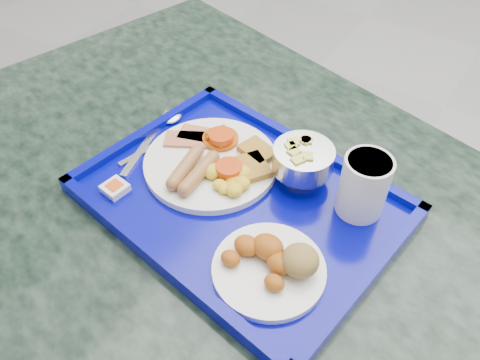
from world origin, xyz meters
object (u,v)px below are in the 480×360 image
object	(u,v)px
tray	(240,200)
bread_plate	(274,264)
juice_cup	(364,184)
table	(227,259)
fruit_bowl	(303,160)
main_plate	(214,162)

from	to	relation	value
tray	bread_plate	size ratio (longest dim) A/B	3.33
bread_plate	juice_cup	distance (m)	0.19
table	juice_cup	xyz separation A→B (m)	(0.21, 0.07, 0.27)
fruit_bowl	juice_cup	distance (m)	0.11
main_plate	table	bearing A→B (deg)	-31.30
juice_cup	bread_plate	bearing A→B (deg)	-106.70
tray	table	bearing A→B (deg)	163.79
fruit_bowl	main_plate	bearing A→B (deg)	-157.69
bread_plate	juice_cup	bearing A→B (deg)	73.30
table	bread_plate	distance (m)	0.30
table	main_plate	size ratio (longest dim) A/B	6.15
fruit_bowl	tray	bearing A→B (deg)	-124.19
tray	main_plate	size ratio (longest dim) A/B	2.31
juice_cup	main_plate	bearing A→B (deg)	-168.51
main_plate	juice_cup	bearing A→B (deg)	11.49
table	juice_cup	world-z (taller)	juice_cup
tray	fruit_bowl	distance (m)	0.12
table	tray	xyz separation A→B (m)	(0.04, -0.01, 0.21)
bread_plate	juice_cup	size ratio (longest dim) A/B	1.57
fruit_bowl	juice_cup	xyz separation A→B (m)	(0.11, -0.01, 0.01)
juice_cup	fruit_bowl	bearing A→B (deg)	176.39
main_plate	juice_cup	xyz separation A→B (m)	(0.25, 0.05, 0.04)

